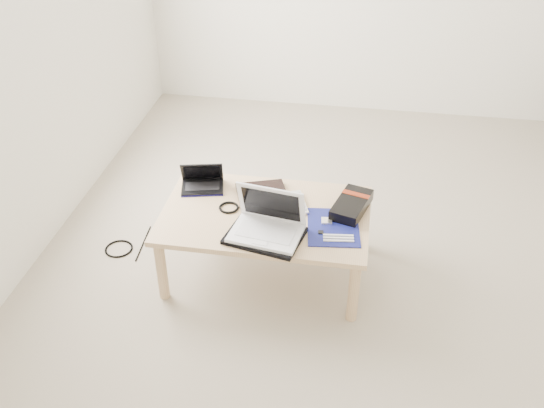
% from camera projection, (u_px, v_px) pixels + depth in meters
% --- Properties ---
extents(ground, '(4.00, 4.00, 0.00)m').
position_uv_depth(ground, '(385.00, 258.00, 3.53)').
color(ground, '#AA9C8A').
rests_on(ground, ground).
extents(coffee_table, '(1.10, 0.70, 0.40)m').
position_uv_depth(coffee_table, '(265.00, 220.00, 3.24)').
color(coffee_table, tan).
rests_on(coffee_table, ground).
extents(book, '(0.33, 0.30, 0.03)m').
position_uv_depth(book, '(262.00, 194.00, 3.34)').
color(book, black).
rests_on(book, coffee_table).
extents(netbook, '(0.27, 0.22, 0.15)m').
position_uv_depth(netbook, '(202.00, 182.00, 3.40)').
color(netbook, black).
rests_on(netbook, coffee_table).
extents(tablet, '(0.29, 0.25, 0.01)m').
position_uv_depth(tablet, '(274.00, 209.00, 3.23)').
color(tablet, black).
rests_on(tablet, coffee_table).
extents(remote, '(0.12, 0.22, 0.02)m').
position_uv_depth(remote, '(300.00, 202.00, 3.28)').
color(remote, silver).
rests_on(remote, coffee_table).
extents(neoprene_sleeve, '(0.42, 0.34, 0.02)m').
position_uv_depth(neoprene_sleeve, '(265.00, 236.00, 3.03)').
color(neoprene_sleeve, black).
rests_on(neoprene_sleeve, coffee_table).
extents(white_laptop, '(0.38, 0.30, 0.25)m').
position_uv_depth(white_laptop, '(268.00, 223.00, 3.02)').
color(white_laptop, white).
rests_on(white_laptop, neoprene_sleeve).
extents(motherboard, '(0.30, 0.36, 0.02)m').
position_uv_depth(motherboard, '(334.00, 227.00, 3.10)').
color(motherboard, '#0C1151').
rests_on(motherboard, coffee_table).
extents(gpu_box, '(0.23, 0.33, 0.07)m').
position_uv_depth(gpu_box, '(351.00, 205.00, 3.22)').
color(gpu_box, black).
rests_on(gpu_box, coffee_table).
extents(cable_coil, '(0.13, 0.13, 0.01)m').
position_uv_depth(cable_coil, '(229.00, 207.00, 3.24)').
color(cable_coil, black).
rests_on(cable_coil, coffee_table).
extents(floor_cable_coil, '(0.21, 0.21, 0.01)m').
position_uv_depth(floor_cable_coil, '(119.00, 249.00, 3.59)').
color(floor_cable_coil, black).
rests_on(floor_cable_coil, ground).
extents(floor_cable_trail, '(0.03, 0.33, 0.01)m').
position_uv_depth(floor_cable_trail, '(143.00, 243.00, 3.64)').
color(floor_cable_trail, black).
rests_on(floor_cable_trail, ground).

